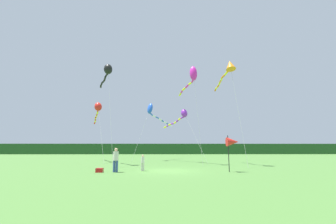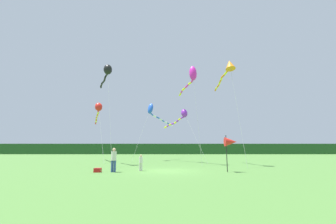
{
  "view_description": "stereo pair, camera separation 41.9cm",
  "coord_description": "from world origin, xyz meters",
  "px_view_note": "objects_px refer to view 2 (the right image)",
  "views": [
    {
      "loc": [
        -0.36,
        -17.02,
        1.77
      ],
      "look_at": [
        0.0,
        6.0,
        5.68
      ],
      "focal_mm": 22.65,
      "sensor_mm": 36.0,
      "label": 1
    },
    {
      "loc": [
        0.06,
        -17.02,
        1.77
      ],
      "look_at": [
        0.0,
        6.0,
        5.68
      ],
      "focal_mm": 22.65,
      "sensor_mm": 36.0,
      "label": 2
    }
  ],
  "objects_px": {
    "kite_blue": "(154,112)",
    "kite_black": "(108,71)",
    "kite_red": "(99,109)",
    "person_adult": "(114,159)",
    "cooler_box": "(98,170)",
    "person_child": "(141,162)",
    "kite_orange": "(229,67)",
    "banner_flag_pole": "(231,142)",
    "kite_purple": "(183,115)",
    "kite_magenta": "(192,75)"
  },
  "relations": [
    {
      "from": "kite_blue",
      "to": "kite_black",
      "type": "relative_size",
      "value": 0.78
    },
    {
      "from": "kite_red",
      "to": "kite_black",
      "type": "relative_size",
      "value": 0.77
    },
    {
      "from": "kite_blue",
      "to": "kite_black",
      "type": "bearing_deg",
      "value": -120.63
    },
    {
      "from": "person_adult",
      "to": "cooler_box",
      "type": "bearing_deg",
      "value": -177.56
    },
    {
      "from": "person_adult",
      "to": "person_child",
      "type": "xyz_separation_m",
      "value": [
        1.91,
        0.88,
        -0.29
      ]
    },
    {
      "from": "kite_red",
      "to": "kite_black",
      "type": "bearing_deg",
      "value": -64.02
    },
    {
      "from": "kite_orange",
      "to": "kite_black",
      "type": "bearing_deg",
      "value": 176.68
    },
    {
      "from": "kite_red",
      "to": "banner_flag_pole",
      "type": "bearing_deg",
      "value": -39.91
    },
    {
      "from": "kite_purple",
      "to": "kite_red",
      "type": "bearing_deg",
      "value": 176.43
    },
    {
      "from": "person_adult",
      "to": "kite_purple",
      "type": "xyz_separation_m",
      "value": [
        5.89,
        11.18,
        4.99
      ]
    },
    {
      "from": "banner_flag_pole",
      "to": "cooler_box",
      "type": "bearing_deg",
      "value": -179.4
    },
    {
      "from": "cooler_box",
      "to": "kite_black",
      "type": "distance_m",
      "value": 12.37
    },
    {
      "from": "banner_flag_pole",
      "to": "kite_orange",
      "type": "bearing_deg",
      "value": 72.19
    },
    {
      "from": "banner_flag_pole",
      "to": "person_child",
      "type": "bearing_deg",
      "value": 173.15
    },
    {
      "from": "cooler_box",
      "to": "kite_magenta",
      "type": "height_order",
      "value": "kite_magenta"
    },
    {
      "from": "person_adult",
      "to": "kite_black",
      "type": "height_order",
      "value": "kite_black"
    },
    {
      "from": "person_adult",
      "to": "cooler_box",
      "type": "relative_size",
      "value": 3.65
    },
    {
      "from": "cooler_box",
      "to": "banner_flag_pole",
      "type": "height_order",
      "value": "banner_flag_pole"
    },
    {
      "from": "kite_blue",
      "to": "kite_black",
      "type": "distance_m",
      "value": 9.82
    },
    {
      "from": "person_child",
      "to": "cooler_box",
      "type": "height_order",
      "value": "person_child"
    },
    {
      "from": "banner_flag_pole",
      "to": "kite_blue",
      "type": "height_order",
      "value": "kite_blue"
    },
    {
      "from": "kite_orange",
      "to": "banner_flag_pole",
      "type": "bearing_deg",
      "value": -107.81
    },
    {
      "from": "person_child",
      "to": "kite_red",
      "type": "distance_m",
      "value": 14.57
    },
    {
      "from": "person_child",
      "to": "kite_black",
      "type": "distance_m",
      "value": 12.25
    },
    {
      "from": "person_adult",
      "to": "kite_purple",
      "type": "relative_size",
      "value": 0.26
    },
    {
      "from": "kite_red",
      "to": "person_adult",
      "type": "bearing_deg",
      "value": -65.77
    },
    {
      "from": "banner_flag_pole",
      "to": "kite_purple",
      "type": "xyz_separation_m",
      "value": [
        -2.9,
        11.12,
        3.77
      ]
    },
    {
      "from": "banner_flag_pole",
      "to": "kite_black",
      "type": "xyz_separation_m",
      "value": [
        -11.63,
        6.68,
        8.15
      ]
    },
    {
      "from": "banner_flag_pole",
      "to": "kite_magenta",
      "type": "xyz_separation_m",
      "value": [
        -2.0,
        7.06,
        7.77
      ]
    },
    {
      "from": "kite_magenta",
      "to": "kite_black",
      "type": "bearing_deg",
      "value": -177.76
    },
    {
      "from": "person_child",
      "to": "kite_magenta",
      "type": "relative_size",
      "value": 0.11
    },
    {
      "from": "kite_purple",
      "to": "kite_black",
      "type": "distance_m",
      "value": 10.73
    },
    {
      "from": "person_child",
      "to": "banner_flag_pole",
      "type": "xyz_separation_m",
      "value": [
        6.88,
        -0.83,
        1.51
      ]
    },
    {
      "from": "cooler_box",
      "to": "kite_orange",
      "type": "height_order",
      "value": "kite_orange"
    },
    {
      "from": "person_adult",
      "to": "kite_red",
      "type": "height_order",
      "value": "kite_red"
    },
    {
      "from": "person_adult",
      "to": "person_child",
      "type": "bearing_deg",
      "value": 24.76
    },
    {
      "from": "cooler_box",
      "to": "kite_purple",
      "type": "xyz_separation_m",
      "value": [
        7.03,
        11.23,
        5.82
      ]
    },
    {
      "from": "kite_orange",
      "to": "kite_magenta",
      "type": "height_order",
      "value": "kite_orange"
    },
    {
      "from": "kite_purple",
      "to": "kite_black",
      "type": "bearing_deg",
      "value": -153.03
    },
    {
      "from": "person_child",
      "to": "banner_flag_pole",
      "type": "distance_m",
      "value": 7.09
    },
    {
      "from": "kite_orange",
      "to": "kite_purple",
      "type": "distance_m",
      "value": 8.41
    },
    {
      "from": "person_adult",
      "to": "kite_purple",
      "type": "distance_m",
      "value": 13.59
    },
    {
      "from": "kite_red",
      "to": "cooler_box",
      "type": "bearing_deg",
      "value": -70.58
    },
    {
      "from": "cooler_box",
      "to": "kite_magenta",
      "type": "xyz_separation_m",
      "value": [
        7.94,
        7.16,
        9.83
      ]
    },
    {
      "from": "kite_blue",
      "to": "kite_red",
      "type": "xyz_separation_m",
      "value": [
        -7.22,
        -2.82,
        -0.15
      ]
    },
    {
      "from": "cooler_box",
      "to": "kite_red",
      "type": "distance_m",
      "value": 14.34
    },
    {
      "from": "kite_red",
      "to": "kite_magenta",
      "type": "height_order",
      "value": "kite_magenta"
    },
    {
      "from": "kite_purple",
      "to": "kite_magenta",
      "type": "xyz_separation_m",
      "value": [
        0.91,
        -4.07,
        4.0
      ]
    },
    {
      "from": "banner_flag_pole",
      "to": "kite_purple",
      "type": "height_order",
      "value": "kite_purple"
    },
    {
      "from": "person_adult",
      "to": "kite_orange",
      "type": "bearing_deg",
      "value": 29.12
    }
  ]
}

